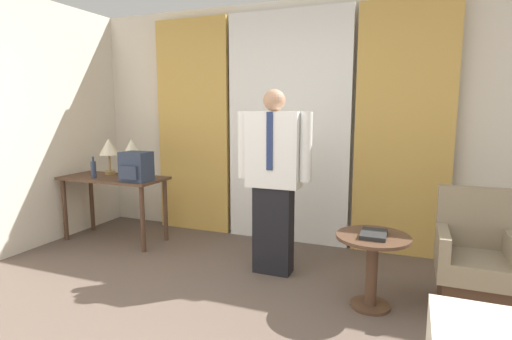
{
  "coord_description": "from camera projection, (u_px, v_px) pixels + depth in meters",
  "views": [
    {
      "loc": [
        1.32,
        -1.6,
        1.51
      ],
      "look_at": [
        0.05,
        1.62,
        0.98
      ],
      "focal_mm": 28.0,
      "sensor_mm": 36.0,
      "label": 1
    }
  ],
  "objects": [
    {
      "name": "side_table",
      "position": [
        372.0,
        259.0,
        3.03
      ],
      "size": [
        0.55,
        0.55,
        0.57
      ],
      "color": "#4C3323",
      "rests_on": "ground_plane"
    },
    {
      "name": "table_lamp_right",
      "position": [
        132.0,
        149.0,
        4.57
      ],
      "size": [
        0.22,
        0.22,
        0.43
      ],
      "color": "#9E7F47",
      "rests_on": "desk"
    },
    {
      "name": "armchair",
      "position": [
        475.0,
        265.0,
        3.05
      ],
      "size": [
        0.55,
        0.56,
        0.9
      ],
      "color": "#4C3323",
      "rests_on": "ground_plane"
    },
    {
      "name": "curtain_drape_left",
      "position": [
        193.0,
        127.0,
        4.91
      ],
      "size": [
        0.95,
        0.06,
        2.58
      ],
      "color": "gold",
      "rests_on": "ground_plane"
    },
    {
      "name": "curtain_drape_right",
      "position": [
        403.0,
        131.0,
        4.03
      ],
      "size": [
        0.95,
        0.06,
        2.58
      ],
      "color": "gold",
      "rests_on": "ground_plane"
    },
    {
      "name": "backpack",
      "position": [
        136.0,
        167.0,
        4.26
      ],
      "size": [
        0.3,
        0.26,
        0.32
      ],
      "color": "#2D384C",
      "rests_on": "desk"
    },
    {
      "name": "desk",
      "position": [
        114.0,
        187.0,
        4.57
      ],
      "size": [
        1.21,
        0.54,
        0.75
      ],
      "color": "#4C3323",
      "rests_on": "ground_plane"
    },
    {
      "name": "table_lamp_left",
      "position": [
        109.0,
        148.0,
        4.69
      ],
      "size": [
        0.22,
        0.22,
        0.43
      ],
      "color": "#9E7F47",
      "rests_on": "desk"
    },
    {
      "name": "curtain_sheer_center",
      "position": [
        288.0,
        129.0,
        4.47
      ],
      "size": [
        1.4,
        0.06,
        2.58
      ],
      "color": "white",
      "rests_on": "ground_plane"
    },
    {
      "name": "bottle_near_edge",
      "position": [
        93.0,
        169.0,
        4.46
      ],
      "size": [
        0.06,
        0.06,
        0.24
      ],
      "color": "#2D3851",
      "rests_on": "desk"
    },
    {
      "name": "book",
      "position": [
        374.0,
        234.0,
        2.98
      ],
      "size": [
        0.19,
        0.26,
        0.03
      ],
      "color": "black",
      "rests_on": "side_table"
    },
    {
      "name": "wall_back",
      "position": [
        291.0,
        123.0,
        4.58
      ],
      "size": [
        10.0,
        0.06,
        2.7
      ],
      "color": "silver",
      "rests_on": "ground_plane"
    },
    {
      "name": "person",
      "position": [
        274.0,
        176.0,
        3.61
      ],
      "size": [
        0.7,
        0.23,
        1.69
      ],
      "color": "black",
      "rests_on": "ground_plane"
    }
  ]
}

